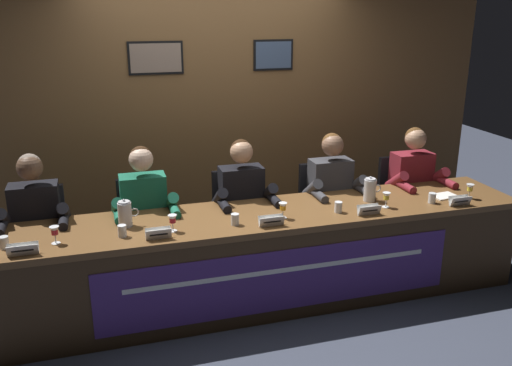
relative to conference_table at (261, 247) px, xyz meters
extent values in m
plane|color=#383D4C|center=(0.00, 0.12, -0.52)|extent=(12.00, 12.00, 0.00)
cube|color=brown|center=(0.00, 1.48, 0.78)|extent=(5.56, 0.12, 2.60)
cube|color=black|center=(-0.56, 1.42, 1.31)|extent=(0.50, 0.02, 0.30)
cube|color=gray|center=(-0.56, 1.41, 1.31)|extent=(0.46, 0.01, 0.26)
cube|color=black|center=(0.55, 1.42, 1.31)|extent=(0.39, 0.02, 0.29)
cube|color=slate|center=(0.55, 1.41, 1.31)|extent=(0.35, 0.01, 0.25)
cube|color=brown|center=(0.00, 0.12, 0.21)|extent=(4.36, 0.74, 0.05)
cube|color=#402A16|center=(0.00, -0.23, -0.17)|extent=(4.30, 0.04, 0.70)
cube|color=#402A16|center=(2.13, 0.12, -0.17)|extent=(0.08, 0.66, 0.70)
cube|color=#4C2D7A|center=(0.09, -0.25, -0.17)|extent=(2.72, 0.01, 0.49)
cube|color=white|center=(0.09, -0.26, -0.09)|extent=(2.31, 0.00, 0.04)
cylinder|color=black|center=(-1.63, 0.59, -0.51)|extent=(0.44, 0.44, 0.02)
cylinder|color=black|center=(-1.63, 0.59, -0.29)|extent=(0.05, 0.05, 0.42)
cube|color=#232328|center=(-1.63, 0.59, -0.06)|extent=(0.44, 0.44, 0.03)
cube|color=#232328|center=(-1.63, 0.79, 0.17)|extent=(0.40, 0.05, 0.44)
cylinder|color=black|center=(-1.73, 0.24, -0.28)|extent=(0.10, 0.10, 0.48)
cylinder|color=black|center=(-1.53, 0.24, -0.28)|extent=(0.10, 0.10, 0.48)
cylinder|color=black|center=(-1.73, 0.39, 0.00)|extent=(0.13, 0.34, 0.13)
cylinder|color=black|center=(-1.53, 0.39, 0.00)|extent=(0.13, 0.34, 0.13)
cube|color=black|center=(-1.63, 0.56, 0.24)|extent=(0.36, 0.20, 0.48)
sphere|color=brown|center=(-1.63, 0.54, 0.62)|extent=(0.19, 0.19, 0.19)
sphere|color=gray|center=(-1.63, 0.55, 0.63)|extent=(0.17, 0.17, 0.17)
cylinder|color=black|center=(-1.84, 0.46, 0.26)|extent=(0.09, 0.30, 0.25)
cylinder|color=black|center=(-1.42, 0.46, 0.26)|extent=(0.09, 0.30, 0.25)
cylinder|color=black|center=(-1.84, 0.30, 0.26)|extent=(0.07, 0.24, 0.07)
cylinder|color=black|center=(-1.42, 0.30, 0.26)|extent=(0.07, 0.24, 0.07)
cube|color=white|center=(-1.65, -0.18, 0.27)|extent=(0.19, 0.03, 0.08)
cube|color=white|center=(-1.65, -0.15, 0.27)|extent=(0.19, 0.03, 0.08)
cube|color=black|center=(-1.65, -0.19, 0.27)|extent=(0.14, 0.01, 0.01)
cylinder|color=white|center=(-1.46, -0.03, 0.23)|extent=(0.06, 0.06, 0.00)
cylinder|color=white|center=(-1.46, -0.03, 0.26)|extent=(0.01, 0.01, 0.05)
cone|color=white|center=(-1.46, -0.03, 0.32)|extent=(0.06, 0.06, 0.06)
cylinder|color=#B21E2D|center=(-1.46, -0.03, 0.32)|extent=(0.04, 0.04, 0.04)
cylinder|color=silver|center=(-1.78, -0.02, 0.27)|extent=(0.06, 0.06, 0.08)
cylinder|color=silver|center=(-1.78, -0.02, 0.26)|extent=(0.05, 0.05, 0.05)
cylinder|color=black|center=(-0.82, 0.59, -0.51)|extent=(0.44, 0.44, 0.02)
cylinder|color=black|center=(-0.82, 0.59, -0.29)|extent=(0.05, 0.05, 0.42)
cube|color=#232328|center=(-0.82, 0.59, -0.06)|extent=(0.44, 0.44, 0.03)
cube|color=#232328|center=(-0.82, 0.79, 0.17)|extent=(0.40, 0.05, 0.44)
cylinder|color=black|center=(-0.92, 0.24, -0.28)|extent=(0.10, 0.10, 0.48)
cylinder|color=black|center=(-0.72, 0.24, -0.28)|extent=(0.10, 0.10, 0.48)
cylinder|color=black|center=(-0.92, 0.39, 0.00)|extent=(0.13, 0.34, 0.13)
cylinder|color=black|center=(-0.72, 0.39, 0.00)|extent=(0.13, 0.34, 0.13)
cube|color=#196047|center=(-0.82, 0.56, 0.24)|extent=(0.36, 0.20, 0.48)
sphere|color=beige|center=(-0.82, 0.54, 0.62)|extent=(0.19, 0.19, 0.19)
sphere|color=#331E0F|center=(-0.82, 0.55, 0.63)|extent=(0.17, 0.17, 0.17)
cylinder|color=#196047|center=(-1.03, 0.46, 0.26)|extent=(0.09, 0.30, 0.25)
cylinder|color=#196047|center=(-0.61, 0.46, 0.26)|extent=(0.09, 0.30, 0.25)
cylinder|color=#196047|center=(-1.03, 0.30, 0.26)|extent=(0.07, 0.24, 0.07)
cylinder|color=#196047|center=(-0.61, 0.30, 0.26)|extent=(0.07, 0.24, 0.07)
cube|color=white|center=(-0.78, -0.17, 0.27)|extent=(0.18, 0.03, 0.08)
cube|color=white|center=(-0.78, -0.13, 0.27)|extent=(0.18, 0.03, 0.08)
cube|color=black|center=(-0.78, -0.17, 0.27)|extent=(0.12, 0.01, 0.01)
cylinder|color=white|center=(-0.67, -0.04, 0.23)|extent=(0.06, 0.06, 0.00)
cylinder|color=white|center=(-0.67, -0.04, 0.26)|extent=(0.01, 0.01, 0.05)
cone|color=white|center=(-0.67, -0.04, 0.32)|extent=(0.06, 0.06, 0.06)
cylinder|color=#B21E2D|center=(-0.67, -0.04, 0.32)|extent=(0.04, 0.04, 0.04)
cylinder|color=silver|center=(-1.02, -0.04, 0.27)|extent=(0.06, 0.06, 0.08)
cylinder|color=silver|center=(-1.02, -0.04, 0.26)|extent=(0.05, 0.05, 0.05)
cylinder|color=black|center=(0.00, 0.59, -0.51)|extent=(0.44, 0.44, 0.02)
cylinder|color=black|center=(0.00, 0.59, -0.29)|extent=(0.05, 0.05, 0.42)
cube|color=#232328|center=(0.00, 0.59, -0.06)|extent=(0.44, 0.44, 0.03)
cube|color=#232328|center=(0.00, 0.79, 0.17)|extent=(0.40, 0.05, 0.44)
cylinder|color=black|center=(-0.10, 0.24, -0.28)|extent=(0.10, 0.10, 0.48)
cylinder|color=black|center=(0.10, 0.24, -0.28)|extent=(0.10, 0.10, 0.48)
cylinder|color=black|center=(-0.10, 0.39, 0.00)|extent=(0.13, 0.34, 0.13)
cylinder|color=black|center=(0.10, 0.39, 0.00)|extent=(0.13, 0.34, 0.13)
cube|color=black|center=(0.00, 0.56, 0.24)|extent=(0.36, 0.20, 0.48)
sphere|color=tan|center=(0.00, 0.54, 0.62)|extent=(0.19, 0.19, 0.19)
sphere|color=#331E0F|center=(0.00, 0.55, 0.63)|extent=(0.17, 0.17, 0.17)
cylinder|color=black|center=(-0.21, 0.46, 0.26)|extent=(0.09, 0.30, 0.25)
cylinder|color=black|center=(0.21, 0.46, 0.26)|extent=(0.09, 0.30, 0.25)
cylinder|color=black|center=(-0.21, 0.30, 0.26)|extent=(0.07, 0.24, 0.07)
cylinder|color=black|center=(0.21, 0.30, 0.26)|extent=(0.07, 0.24, 0.07)
cube|color=white|center=(0.03, -0.17, 0.27)|extent=(0.19, 0.03, 0.08)
cube|color=white|center=(0.03, -0.13, 0.27)|extent=(0.19, 0.03, 0.08)
cube|color=black|center=(0.03, -0.17, 0.27)|extent=(0.13, 0.01, 0.01)
cylinder|color=white|center=(0.16, -0.03, 0.23)|extent=(0.06, 0.06, 0.00)
cylinder|color=white|center=(0.16, -0.03, 0.26)|extent=(0.01, 0.01, 0.05)
cone|color=white|center=(0.16, -0.03, 0.32)|extent=(0.06, 0.06, 0.06)
cylinder|color=orange|center=(0.16, -0.03, 0.32)|extent=(0.04, 0.04, 0.04)
cylinder|color=silver|center=(-0.21, -0.05, 0.27)|extent=(0.06, 0.06, 0.08)
cylinder|color=silver|center=(-0.21, -0.05, 0.26)|extent=(0.05, 0.05, 0.05)
cylinder|color=black|center=(0.81, 0.59, -0.51)|extent=(0.44, 0.44, 0.02)
cylinder|color=black|center=(0.81, 0.59, -0.29)|extent=(0.05, 0.05, 0.42)
cube|color=#232328|center=(0.81, 0.59, -0.06)|extent=(0.44, 0.44, 0.03)
cube|color=#232328|center=(0.81, 0.79, 0.17)|extent=(0.40, 0.05, 0.44)
cylinder|color=black|center=(0.71, 0.24, -0.28)|extent=(0.10, 0.10, 0.48)
cylinder|color=black|center=(0.91, 0.24, -0.28)|extent=(0.10, 0.10, 0.48)
cylinder|color=black|center=(0.71, 0.39, 0.00)|extent=(0.13, 0.34, 0.13)
cylinder|color=black|center=(0.91, 0.39, 0.00)|extent=(0.13, 0.34, 0.13)
cube|color=#38383D|center=(0.81, 0.56, 0.24)|extent=(0.36, 0.20, 0.48)
sphere|color=#8E664C|center=(0.81, 0.54, 0.62)|extent=(0.19, 0.19, 0.19)
sphere|color=#593819|center=(0.81, 0.55, 0.63)|extent=(0.17, 0.17, 0.17)
cylinder|color=#38383D|center=(0.60, 0.46, 0.26)|extent=(0.09, 0.30, 0.25)
cylinder|color=#38383D|center=(1.02, 0.46, 0.26)|extent=(0.09, 0.30, 0.25)
cylinder|color=#38383D|center=(0.60, 0.30, 0.26)|extent=(0.07, 0.24, 0.07)
cylinder|color=#38383D|center=(1.02, 0.30, 0.26)|extent=(0.07, 0.24, 0.07)
cube|color=white|center=(0.82, -0.16, 0.27)|extent=(0.18, 0.03, 0.08)
cube|color=white|center=(0.82, -0.13, 0.27)|extent=(0.18, 0.03, 0.08)
cube|color=black|center=(0.82, -0.17, 0.27)|extent=(0.13, 0.01, 0.01)
cylinder|color=white|center=(1.03, -0.04, 0.23)|extent=(0.06, 0.06, 0.00)
cylinder|color=white|center=(1.03, -0.04, 0.26)|extent=(0.01, 0.01, 0.05)
cone|color=white|center=(1.03, -0.04, 0.32)|extent=(0.06, 0.06, 0.06)
cylinder|color=yellow|center=(1.03, -0.04, 0.32)|extent=(0.04, 0.04, 0.04)
cylinder|color=silver|center=(0.62, -0.03, 0.27)|extent=(0.06, 0.06, 0.08)
cylinder|color=silver|center=(0.62, -0.03, 0.26)|extent=(0.05, 0.05, 0.05)
cylinder|color=black|center=(1.62, 0.59, -0.51)|extent=(0.44, 0.44, 0.02)
cylinder|color=black|center=(1.62, 0.59, -0.29)|extent=(0.05, 0.05, 0.42)
cube|color=#232328|center=(1.62, 0.59, -0.06)|extent=(0.44, 0.44, 0.03)
cube|color=#232328|center=(1.62, 0.79, 0.17)|extent=(0.40, 0.05, 0.44)
cylinder|color=black|center=(1.52, 0.24, -0.28)|extent=(0.10, 0.10, 0.48)
cylinder|color=black|center=(1.72, 0.24, -0.28)|extent=(0.10, 0.10, 0.48)
cylinder|color=black|center=(1.52, 0.39, 0.00)|extent=(0.13, 0.34, 0.13)
cylinder|color=black|center=(1.72, 0.39, 0.00)|extent=(0.13, 0.34, 0.13)
cube|color=maroon|center=(1.62, 0.56, 0.24)|extent=(0.36, 0.20, 0.48)
sphere|color=tan|center=(1.62, 0.54, 0.62)|extent=(0.19, 0.19, 0.19)
sphere|color=#593819|center=(1.62, 0.55, 0.63)|extent=(0.17, 0.17, 0.17)
cylinder|color=maroon|center=(1.41, 0.46, 0.26)|extent=(0.09, 0.30, 0.25)
cylinder|color=maroon|center=(1.83, 0.46, 0.26)|extent=(0.09, 0.30, 0.25)
cylinder|color=maroon|center=(1.41, 0.30, 0.26)|extent=(0.07, 0.24, 0.07)
cylinder|color=maroon|center=(1.83, 0.30, 0.26)|extent=(0.07, 0.24, 0.07)
cube|color=white|center=(1.62, -0.19, 0.27)|extent=(0.18, 0.03, 0.08)
cube|color=white|center=(1.62, -0.15, 0.27)|extent=(0.18, 0.03, 0.08)
cube|color=black|center=(1.62, -0.19, 0.27)|extent=(0.13, 0.01, 0.01)
cylinder|color=white|center=(1.80, -0.05, 0.23)|extent=(0.06, 0.06, 0.00)
cylinder|color=white|center=(1.80, -0.05, 0.26)|extent=(0.01, 0.01, 0.05)
cone|color=white|center=(1.80, -0.05, 0.32)|extent=(0.06, 0.06, 0.06)
cylinder|color=yellow|center=(1.80, -0.05, 0.32)|extent=(0.04, 0.04, 0.04)
cylinder|color=silver|center=(1.44, -0.05, 0.27)|extent=(0.06, 0.06, 0.08)
cylinder|color=silver|center=(1.44, -0.05, 0.26)|extent=(0.05, 0.05, 0.05)
cylinder|color=silver|center=(-0.98, 0.15, 0.32)|extent=(0.10, 0.10, 0.18)
cylinder|color=silver|center=(-0.98, 0.15, 0.42)|extent=(0.09, 0.09, 0.01)
sphere|color=silver|center=(-0.98, 0.15, 0.43)|extent=(0.02, 0.02, 0.02)
torus|color=silver|center=(-0.92, 0.15, 0.33)|extent=(0.07, 0.01, 0.07)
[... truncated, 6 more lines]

